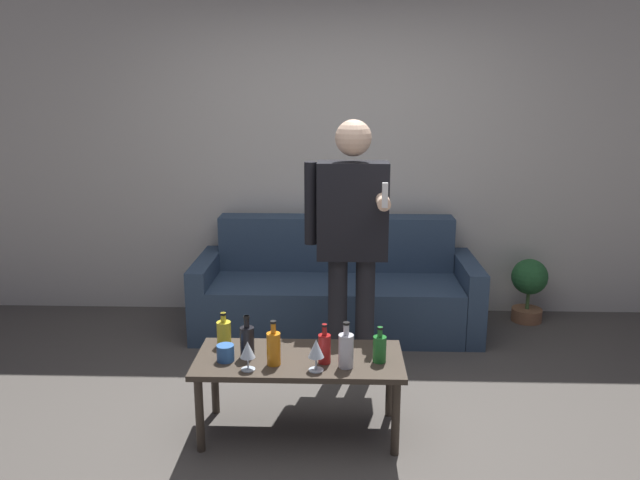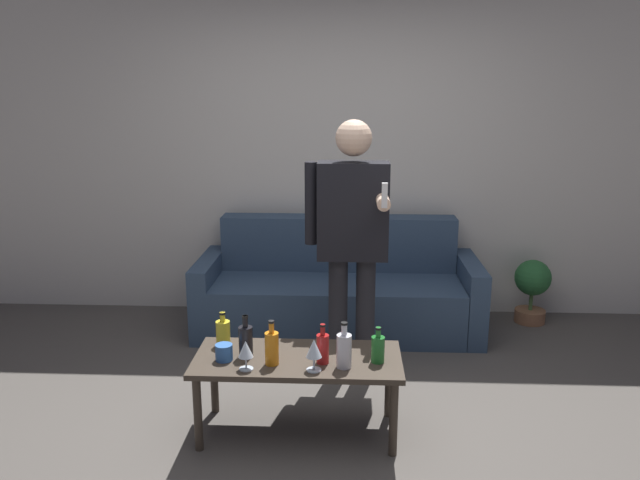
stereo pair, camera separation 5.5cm
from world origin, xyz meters
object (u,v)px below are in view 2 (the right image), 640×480
at_px(coffee_table, 298,366).
at_px(couch, 338,291).
at_px(bottle_orange, 378,348).
at_px(person_standing_front, 352,232).

bearing_deg(coffee_table, couch, 83.25).
bearing_deg(coffee_table, bottle_orange, -5.52).
xyz_separation_m(couch, person_standing_front, (0.10, -0.87, 0.67)).
height_order(bottle_orange, person_standing_front, person_standing_front).
bearing_deg(couch, bottle_orange, -81.58).
bearing_deg(person_standing_front, bottle_orange, -79.15).
bearing_deg(person_standing_front, coffee_table, -112.17).
height_order(couch, bottle_orange, couch).
bearing_deg(coffee_table, person_standing_front, 67.83).
xyz_separation_m(coffee_table, bottle_orange, (0.42, -0.04, 0.13)).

